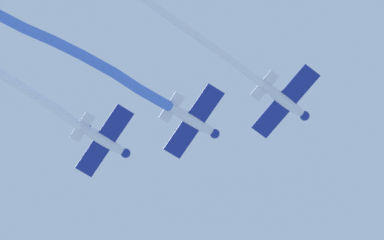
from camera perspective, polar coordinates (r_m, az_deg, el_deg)
airplane_lead at (r=72.84m, az=6.63°, el=1.37°), size 5.98×7.84×1.93m
smoke_trail_lead at (r=69.71m, az=-2.94°, el=8.40°), size 24.24×7.43×1.61m
airplane_left_wing at (r=73.29m, az=0.09°, el=-0.05°), size 5.93×7.84×1.93m
smoke_trail_left_wing at (r=71.54m, az=-9.80°, el=5.46°), size 23.91×4.56×1.63m
airplane_right_wing at (r=74.72m, az=-6.30°, el=-1.44°), size 5.94×7.84×1.93m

